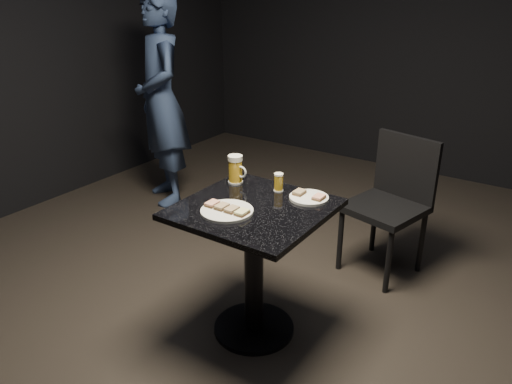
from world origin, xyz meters
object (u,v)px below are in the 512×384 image
(plate_large, at_px, (227,211))
(plate_small, at_px, (309,198))
(beer_tumbler, at_px, (279,182))
(chair, at_px, (392,197))
(table, at_px, (254,249))
(patron, at_px, (161,101))
(beer_mug, at_px, (236,169))

(plate_large, bearing_deg, plate_small, 55.50)
(beer_tumbler, relative_size, chair, 0.11)
(beer_tumbler, bearing_deg, plate_small, -1.51)
(plate_large, height_order, table, plate_large)
(plate_small, height_order, patron, patron)
(plate_large, distance_m, table, 0.29)
(plate_large, xyz_separation_m, beer_mug, (-0.19, 0.33, 0.07))
(beer_tumbler, bearing_deg, beer_mug, -171.97)
(patron, xyz_separation_m, beer_mug, (1.39, -0.87, -0.04))
(table, bearing_deg, patron, 147.04)
(beer_mug, bearing_deg, beer_tumbler, 8.03)
(plate_small, bearing_deg, chair, 78.35)
(plate_large, height_order, plate_small, same)
(patron, height_order, beer_tumbler, patron)
(chair, bearing_deg, plate_small, -101.65)
(plate_large, relative_size, beer_mug, 1.62)
(table, height_order, chair, chair)
(plate_large, distance_m, plate_small, 0.44)
(table, relative_size, chair, 0.84)
(table, height_order, beer_mug, beer_mug)
(patron, height_order, table, patron)
(plate_small, xyz_separation_m, table, (-0.18, -0.23, -0.25))
(plate_small, relative_size, beer_tumbler, 2.06)
(patron, bearing_deg, plate_large, -5.42)
(patron, distance_m, chair, 2.04)
(plate_large, height_order, patron, patron)
(patron, bearing_deg, table, -1.21)
(plate_small, distance_m, patron, 2.02)
(beer_mug, relative_size, beer_tumbler, 1.61)
(plate_small, relative_size, patron, 0.12)
(plate_large, xyz_separation_m, plate_small, (0.25, 0.36, 0.00))
(patron, distance_m, beer_mug, 1.64)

